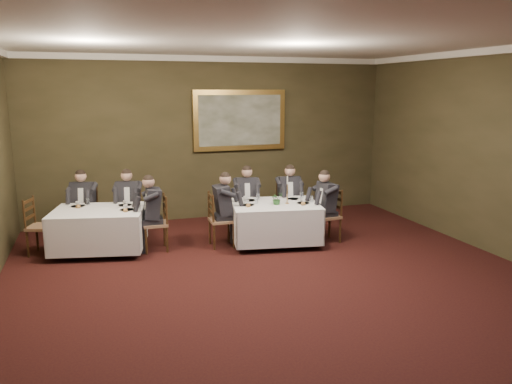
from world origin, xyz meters
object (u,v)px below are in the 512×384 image
diner_sec_endright (155,222)px  chair_main_endleft (221,231)px  chair_main_backleft (247,218)px  chair_sec_endleft (42,238)px  diner_main_backleft (247,207)px  diner_main_endright (327,215)px  diner_main_backright (288,206)px  table_second (99,227)px  chair_sec_endright (156,235)px  candlestick (287,193)px  chair_main_endright (327,226)px  diner_main_endleft (221,219)px  diner_sec_backright (129,212)px  chair_sec_backleft (86,225)px  centerpiece (277,198)px  chair_sec_backright (130,224)px  table_main (275,220)px  diner_sec_backleft (85,213)px  painting (240,120)px  chair_main_backright (288,217)px

diner_sec_endright → chair_main_endleft: bearing=-95.2°
chair_main_backleft → chair_sec_endleft: same height
diner_main_backleft → diner_main_endright: bearing=151.1°
diner_main_backright → diner_main_endright: same height
table_second → chair_sec_endright: (0.95, -0.20, -0.17)m
candlestick → chair_main_endright: bearing=-6.1°
diner_main_backleft → chair_main_endleft: 1.01m
diner_main_endleft → diner_sec_backright: bearing=-121.8°
chair_sec_backleft → centerpiece: centerpiece is taller
diner_main_backleft → chair_sec_backright: size_ratio=1.35×
table_main → diner_sec_backleft: size_ratio=1.31×
centerpiece → chair_sec_endright: bearing=170.0°
chair_main_backleft → chair_sec_backleft: (-3.05, 0.49, 0.00)m
diner_main_backleft → diner_main_backright: bearing=-179.4°
chair_sec_backleft → painting: size_ratio=0.48×
chair_main_backleft → diner_main_backleft: diner_main_backleft is taller
diner_sec_backright → diner_main_endright: bearing=173.7°
diner_main_endleft → chair_sec_backleft: bearing=-115.7°
chair_main_backright → chair_main_endright: 0.99m
chair_sec_backright → diner_sec_backright: bearing=90.0°
diner_main_backright → chair_sec_endright: 2.73m
diner_main_backleft → candlestick: (0.49, -0.94, 0.44)m
chair_sec_backright → diner_main_endleft: bearing=161.3°
diner_main_backright → chair_sec_backright: 3.11m
table_second → diner_sec_backleft: (-0.24, 0.85, 0.06)m
diner_sec_backright → painting: painting is taller
diner_sec_backright → chair_sec_backright: bearing=-90.0°
chair_main_backleft → diner_main_backright: bearing=179.8°
chair_main_backleft → diner_sec_backleft: diner_sec_backleft is taller
diner_main_endleft → chair_main_backleft: bearing=136.6°
chair_main_endleft → chair_sec_backright: same height
chair_main_endleft → diner_main_endleft: size_ratio=0.74×
chair_main_backright → painting: (-0.55, 1.53, 1.86)m
chair_main_backleft → diner_main_endleft: size_ratio=0.74×
diner_sec_backright → chair_sec_endright: (0.38, -0.88, -0.23)m
diner_main_backleft → table_main: bearing=118.5°
diner_main_endright → chair_sec_endright: 3.15m
table_main → chair_sec_endleft: bearing=170.1°
diner_main_backleft → chair_main_endleft: bearing=54.9°
chair_main_endright → diner_main_endleft: bearing=75.6°
diner_main_endleft → painting: bearing=156.2°
table_main → candlestick: (0.20, -0.08, 0.51)m
diner_main_endleft → chair_sec_backright: bearing=-122.2°
diner_sec_endright → painting: bearing=-46.5°
diner_sec_backleft → table_main: bearing=176.6°
chair_sec_endright → chair_sec_endleft: 1.95m
centerpiece → chair_main_backright: bearing=55.8°
chair_main_endleft → diner_sec_backleft: 2.64m
chair_main_backright → chair_main_endleft: bearing=26.7°
diner_sec_backright → chair_main_backleft: bearing=-173.0°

